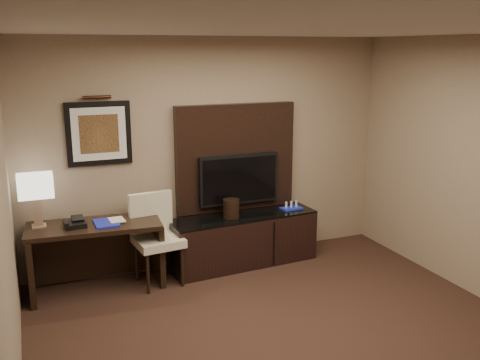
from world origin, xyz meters
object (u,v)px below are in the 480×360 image
desk_chair (158,240)px  desk_phone (75,222)px  desk (96,257)px  credenza (243,240)px  tv (239,179)px  minibar_tray (291,205)px  ice_bucket (231,208)px  table_lamp (37,200)px

desk_chair → desk_phone: desk_chair is taller
desk → desk_chair: 0.68m
credenza → tv: 0.74m
desk_phone → minibar_tray: bearing=-2.1°
ice_bucket → minibar_tray: size_ratio=0.84×
desk_chair → desk_phone: 0.90m
credenza → ice_bucket: ice_bucket is taller
desk_phone → ice_bucket: bearing=-2.2°
desk_phone → minibar_tray: desk_phone is taller
desk_chair → ice_bucket: 0.96m
desk_phone → credenza: bearing=-1.8°
tv → desk_phone: 1.98m
desk → desk_phone: desk_phone is taller
desk_chair → desk_phone: size_ratio=4.76×
desk → tv: size_ratio=1.39×
tv → minibar_tray: tv is taller
desk → minibar_tray: (2.39, 0.07, 0.29)m
tv → table_lamp: 2.31m
desk_phone → minibar_tray: size_ratio=0.82×
desk_chair → table_lamp: bearing=162.7°
credenza → ice_bucket: (-0.16, -0.02, 0.42)m
ice_bucket → minibar_tray: (0.81, 0.03, -0.06)m
desk_chair → minibar_tray: size_ratio=3.92×
tv → desk_chair: 1.26m
desk_chair → minibar_tray: bearing=-0.3°
table_lamp → minibar_tray: (2.94, -0.05, -0.37)m
desk → desk_chair: size_ratio=1.36×
credenza → ice_bucket: 0.45m
credenza → minibar_tray: (0.65, 0.02, 0.36)m
ice_bucket → credenza: bearing=6.0°
credenza → desk_phone: 2.00m
credenza → minibar_tray: 0.74m
ice_bucket → minibar_tray: ice_bucket is taller
ice_bucket → table_lamp: bearing=177.8°
desk_phone → minibar_tray: 2.59m
desk_chair → table_lamp: table_lamp is taller
desk_chair → ice_bucket: size_ratio=4.68×
table_lamp → desk_phone: 0.45m
table_lamp → desk_phone: bearing=-22.2°
tv → minibar_tray: (0.63, -0.17, -0.36)m
desk → desk_chair: bearing=-5.6°
credenza → tv: (0.02, 0.19, 0.71)m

